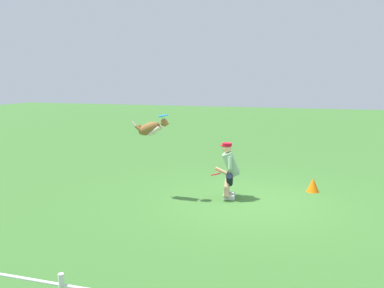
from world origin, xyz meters
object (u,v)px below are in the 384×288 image
at_px(frisbee_flying, 163,116).
at_px(dog, 151,128).
at_px(person, 229,169).
at_px(training_cone, 313,185).
at_px(frisbee_held, 216,174).

bearing_deg(frisbee_flying, dog, -1.84).
height_order(person, training_cone, person).
bearing_deg(training_cone, dog, 24.41).
xyz_separation_m(frisbee_flying, frisbee_held, (-1.18, -0.22, -1.32)).
relative_size(dog, training_cone, 2.86).
bearing_deg(training_cone, frisbee_flying, 26.49).
bearing_deg(person, dog, 5.41).
height_order(dog, frisbee_flying, frisbee_flying).
bearing_deg(frisbee_held, person, -130.97).
distance_m(person, training_cone, 2.23).
relative_size(person, training_cone, 3.77).
distance_m(dog, training_cone, 4.19).
relative_size(dog, frisbee_held, 4.42).
height_order(frisbee_flying, frisbee_held, frisbee_flying).
bearing_deg(frisbee_flying, person, -160.43).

